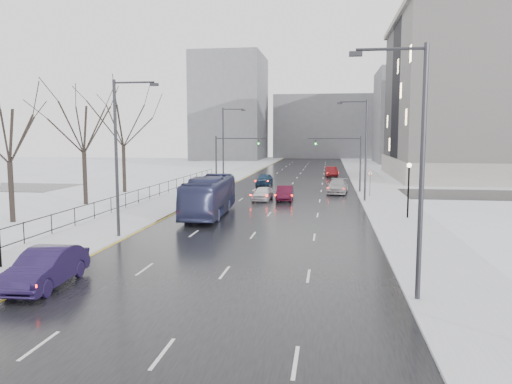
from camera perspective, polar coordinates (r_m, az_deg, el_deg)
The scene contains 27 objects.
road at distance 70.26m, azimuth 4.35°, elevation 1.14°, with size 16.00×150.00×0.04m, color black.
cross_road at distance 58.36m, azimuth 3.52°, elevation 0.05°, with size 130.00×10.00×0.04m, color black.
sidewalk_left at distance 71.75m, azimuth -4.05°, elevation 1.30°, with size 5.00×150.00×0.16m, color silver.
sidewalk_right at distance 70.31m, azimuth 12.92°, elevation 1.05°, with size 5.00×150.00×0.16m, color silver.
park_strip at distance 74.37m, azimuth -11.22°, elevation 1.36°, with size 14.00×150.00×0.12m, color white.
tree_park_c at distance 41.60m, azimuth -26.01°, elevation -3.25°, with size 8.05×8.05×11.50m, color black, non-canonical shape.
tree_park_d at distance 49.74m, azimuth -18.85°, elevation -1.43°, with size 8.75×8.75×12.50m, color black, non-canonical shape.
tree_park_e at distance 58.89m, azimuth -14.77°, elevation -0.11°, with size 9.45×9.45×13.50m, color black, non-canonical shape.
iron_fence at distance 43.98m, azimuth -15.70°, elevation -1.13°, with size 0.06×70.00×1.30m.
streetlight_r_near at distance 20.08m, azimuth 17.83°, elevation 3.47°, with size 2.95×0.25×10.00m.
streetlight_r_mid at distance 49.90m, azimuth 12.20°, elevation 5.27°, with size 2.95×0.25×10.00m.
streetlight_l_near at distance 32.52m, azimuth -15.33°, elevation 4.60°, with size 2.95×0.25×10.00m.
streetlight_l_far at distance 63.15m, azimuth -3.58°, elevation 5.63°, with size 2.95×0.25×10.00m.
lamppost_r_mid at distance 40.41m, azimuth 17.05°, elevation 1.07°, with size 0.36×0.36×4.28m.
mast_signal_right at distance 57.89m, azimuth 10.81°, elevation 3.95°, with size 6.10×0.33×6.50m.
mast_signal_left at distance 59.10m, azimuth -3.57°, elevation 4.11°, with size 6.10×0.33×6.50m.
no_uturn_sign at distance 54.12m, azimuth 12.93°, elevation 1.82°, with size 0.60×0.06×2.70m.
bldg_far_right at distance 126.98m, azimuth 19.05°, elevation 8.16°, with size 24.00×20.00×22.00m, color slate.
bldg_far_left at distance 137.63m, azimuth -2.96°, elevation 9.60°, with size 18.00×22.00×28.00m, color slate.
bldg_far_center at distance 149.80m, azimuth 8.09°, elevation 7.38°, with size 30.00×18.00×18.00m, color slate.
sedan_left_near at distance 23.64m, azimuth -22.89°, elevation -7.97°, with size 1.76×5.05×1.66m, color #1D1238.
bus at distance 40.96m, azimuth -5.36°, elevation -0.46°, with size 2.66×11.36×3.17m, color navy.
sedan_center_near at distance 50.14m, azimuth 0.78°, elevation -0.16°, with size 1.67×4.14×1.41m, color silver.
sedan_right_near at distance 50.29m, azimuth 3.32°, elevation -0.12°, with size 1.55×4.44×1.46m, color #400B1D.
sedan_right_far at distance 57.08m, azimuth 9.30°, elevation 0.64°, with size 2.19×5.40×1.57m, color #9B999D.
sedan_center_far at distance 65.41m, azimuth 0.97°, elevation 1.46°, with size 1.82×4.52×1.54m, color navy.
sedan_right_distant at distance 79.87m, azimuth 8.61°, elevation 2.32°, with size 1.68×4.82×1.59m, color maroon.
Camera 1 is at (4.87, -9.78, 6.57)m, focal length 35.00 mm.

